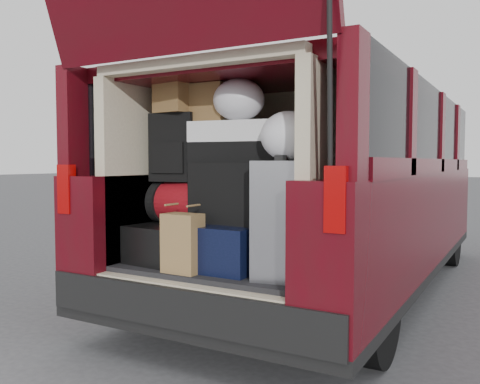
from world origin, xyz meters
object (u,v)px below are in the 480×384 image
object	(u,v)px
black_soft_case	(236,193)
twotone_duffel	(238,142)
navy_hardshell	(230,244)
red_duffel	(185,203)
black_hardshell	(178,242)
kraft_bag	(183,243)
silver_roller	(285,219)
backpack	(176,148)

from	to	relation	value
black_soft_case	twotone_duffel	size ratio (longest dim) A/B	0.90
navy_hardshell	red_duffel	size ratio (longest dim) A/B	1.47
black_hardshell	red_duffel	bearing A→B (deg)	56.31
navy_hardshell	red_duffel	distance (m)	0.43
kraft_bag	twotone_duffel	size ratio (longest dim) A/B	0.61
silver_roller	twotone_duffel	world-z (taller)	twotone_duffel
black_hardshell	black_soft_case	distance (m)	0.54
navy_hardshell	red_duffel	world-z (taller)	red_duffel
kraft_bag	silver_roller	bearing A→B (deg)	22.19
red_duffel	twotone_duffel	world-z (taller)	twotone_duffel
silver_roller	backpack	bearing A→B (deg)	162.06
black_soft_case	red_duffel	bearing A→B (deg)	179.64
navy_hardshell	black_soft_case	size ratio (longest dim) A/B	1.20
twotone_duffel	silver_roller	bearing A→B (deg)	-29.71
silver_roller	red_duffel	world-z (taller)	silver_roller
navy_hardshell	silver_roller	xyz separation A→B (m)	(0.40, -0.09, 0.19)
twotone_duffel	backpack	bearing A→B (deg)	178.46
backpack	twotone_duffel	size ratio (longest dim) A/B	0.78
backpack	twotone_duffel	distance (m)	0.44
red_duffel	black_soft_case	distance (m)	0.40
navy_hardshell	black_soft_case	distance (m)	0.32
silver_roller	red_duffel	xyz separation A→B (m)	(-0.76, 0.11, 0.05)
red_duffel	black_soft_case	size ratio (longest dim) A/B	0.82
silver_roller	red_duffel	size ratio (longest dim) A/B	1.54
black_soft_case	backpack	size ratio (longest dim) A/B	1.15
kraft_bag	backpack	size ratio (longest dim) A/B	0.77
black_hardshell	backpack	world-z (taller)	backpack
black_hardshell	kraft_bag	size ratio (longest dim) A/B	1.74
black_hardshell	navy_hardshell	size ratio (longest dim) A/B	0.97
black_hardshell	black_soft_case	size ratio (longest dim) A/B	1.17
twotone_duffel	red_duffel	bearing A→B (deg)	-179.42
silver_roller	backpack	world-z (taller)	backpack
navy_hardshell	backpack	xyz separation A→B (m)	(-0.43, 0.03, 0.60)
navy_hardshell	twotone_duffel	distance (m)	0.63
kraft_bag	twotone_duffel	world-z (taller)	twotone_duffel
black_hardshell	red_duffel	xyz separation A→B (m)	(0.03, 0.03, 0.25)
red_duffel	black_soft_case	xyz separation A→B (m)	(0.40, -0.02, 0.08)
red_duffel	kraft_bag	bearing A→B (deg)	-51.70
navy_hardshell	kraft_bag	bearing A→B (deg)	-114.90
backpack	kraft_bag	bearing A→B (deg)	-55.74
twotone_duffel	black_soft_case	bearing A→B (deg)	-77.23
black_hardshell	silver_roller	distance (m)	0.82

